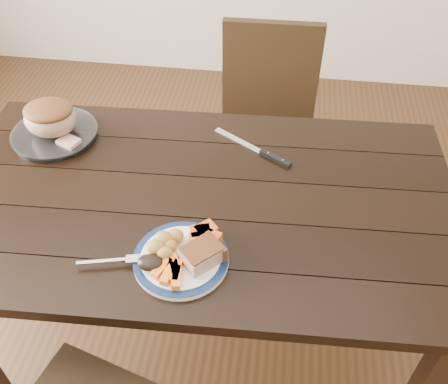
# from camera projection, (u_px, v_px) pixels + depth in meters

# --- Properties ---
(ground) EXTENTS (4.00, 4.00, 0.00)m
(ground) POSITION_uv_depth(u_px,v_px,m) (206.00, 325.00, 2.07)
(ground) COLOR #472B16
(ground) RESTS_ON ground
(dining_table) EXTENTS (1.63, 0.96, 0.75)m
(dining_table) POSITION_uv_depth(u_px,v_px,m) (200.00, 217.00, 1.61)
(dining_table) COLOR black
(dining_table) RESTS_ON ground
(chair_far) EXTENTS (0.43, 0.44, 0.93)m
(chair_far) POSITION_uv_depth(u_px,v_px,m) (267.00, 120.00, 2.21)
(chair_far) COLOR black
(chair_far) RESTS_ON ground
(dinner_plate) EXTENTS (0.26, 0.26, 0.02)m
(dinner_plate) POSITION_uv_depth(u_px,v_px,m) (181.00, 259.00, 1.36)
(dinner_plate) COLOR white
(dinner_plate) RESTS_ON dining_table
(plate_rim) EXTENTS (0.26, 0.26, 0.02)m
(plate_rim) POSITION_uv_depth(u_px,v_px,m) (181.00, 257.00, 1.36)
(plate_rim) COLOR #0D1F43
(plate_rim) RESTS_ON dinner_plate
(serving_platter) EXTENTS (0.29, 0.29, 0.02)m
(serving_platter) POSITION_uv_depth(u_px,v_px,m) (55.00, 134.00, 1.76)
(serving_platter) COLOR white
(serving_platter) RESTS_ON dining_table
(pork_slice) EXTENTS (0.13, 0.13, 0.04)m
(pork_slice) POSITION_uv_depth(u_px,v_px,m) (201.00, 255.00, 1.33)
(pork_slice) COLOR tan
(pork_slice) RESTS_ON dinner_plate
(roasted_potatoes) EXTENTS (0.09, 0.10, 0.05)m
(roasted_potatoes) POSITION_uv_depth(u_px,v_px,m) (165.00, 243.00, 1.36)
(roasted_potatoes) COLOR gold
(roasted_potatoes) RESTS_ON dinner_plate
(carrot_batons) EXTENTS (0.08, 0.11, 0.02)m
(carrot_batons) POSITION_uv_depth(u_px,v_px,m) (171.00, 271.00, 1.31)
(carrot_batons) COLOR orange
(carrot_batons) RESTS_ON dinner_plate
(pumpkin_wedges) EXTENTS (0.10, 0.10, 0.04)m
(pumpkin_wedges) POSITION_uv_depth(u_px,v_px,m) (204.00, 237.00, 1.38)
(pumpkin_wedges) COLOR orange
(pumpkin_wedges) RESTS_ON dinner_plate
(dark_mushroom) EXTENTS (0.07, 0.05, 0.03)m
(dark_mushroom) POSITION_uv_depth(u_px,v_px,m) (150.00, 263.00, 1.32)
(dark_mushroom) COLOR black
(dark_mushroom) RESTS_ON dinner_plate
(fork) EXTENTS (0.18, 0.06, 0.00)m
(fork) POSITION_uv_depth(u_px,v_px,m) (115.00, 261.00, 1.34)
(fork) COLOR silver
(fork) RESTS_ON dinner_plate
(roast_joint) EXTENTS (0.18, 0.16, 0.12)m
(roast_joint) POSITION_uv_depth(u_px,v_px,m) (50.00, 119.00, 1.71)
(roast_joint) COLOR tan
(roast_joint) RESTS_ON serving_platter
(cut_slice) EXTENTS (0.09, 0.08, 0.02)m
(cut_slice) POSITION_uv_depth(u_px,v_px,m) (69.00, 142.00, 1.70)
(cut_slice) COLOR tan
(cut_slice) RESTS_ON serving_platter
(carving_knife) EXTENTS (0.28, 0.19, 0.01)m
(carving_knife) POSITION_uv_depth(u_px,v_px,m) (266.00, 154.00, 1.69)
(carving_knife) COLOR silver
(carving_knife) RESTS_ON dining_table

